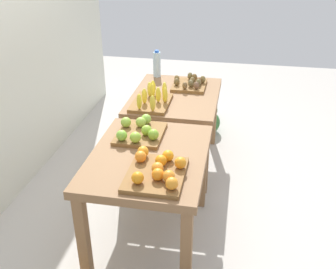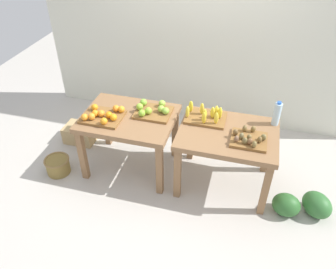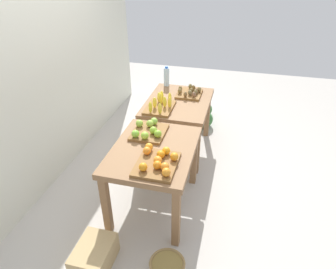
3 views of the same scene
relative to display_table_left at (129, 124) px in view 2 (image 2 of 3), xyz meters
name	(u,v)px [view 2 (image 2 of 3)]	position (x,y,z in m)	size (l,w,h in m)	color
ground_plane	(176,173)	(0.56, 0.00, -0.63)	(8.00, 8.00, 0.00)	#B9B4AB
back_wall	(204,15)	(0.56, 1.35, 0.87)	(4.40, 0.12, 3.00)	silver
display_table_left	(129,124)	(0.00, 0.00, 0.00)	(1.04, 0.80, 0.74)	olive
display_table_right	(227,140)	(1.12, 0.00, 0.00)	(1.04, 0.80, 0.74)	olive
orange_bin	(103,115)	(-0.25, -0.12, 0.15)	(0.44, 0.37, 0.11)	brown
apple_bin	(153,110)	(0.25, 0.12, 0.15)	(0.41, 0.35, 0.11)	brown
banana_crate	(206,116)	(0.85, 0.16, 0.16)	(0.44, 0.32, 0.17)	brown
kiwi_bin	(249,139)	(1.33, -0.11, 0.14)	(0.36, 0.32, 0.10)	brown
water_bottle	(277,114)	(1.58, 0.28, 0.24)	(0.08, 0.08, 0.28)	silver
watermelon_pile	(303,205)	(2.00, -0.24, -0.50)	(0.68, 0.44, 0.26)	#2F662F
wicker_basket	(58,165)	(-0.82, -0.35, -0.52)	(0.30, 0.30, 0.20)	olive
cardboard_produce_box	(81,133)	(-0.85, 0.30, -0.52)	(0.40, 0.30, 0.23)	tan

